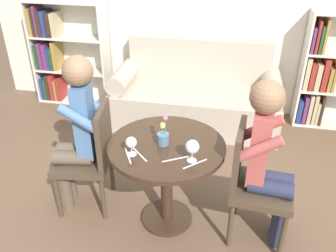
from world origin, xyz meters
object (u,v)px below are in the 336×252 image
Objects in this scene: chair_right at (252,180)px; wine_glass_right at (192,147)px; person_left at (77,132)px; flower_vase at (163,136)px; person_right at (269,160)px; bookshelf_right at (333,75)px; chair_left at (91,154)px; wine_glass_left at (131,143)px; bookshelf_left at (62,53)px; couch at (195,97)px.

chair_right reaches higher than wine_glass_right.
flower_vase is (0.68, -0.05, 0.07)m from person_left.
wine_glass_right is at bearing 110.78° from person_right.
person_right is 0.54m from wine_glass_right.
bookshelf_right is 2.44m from flower_vase.
chair_right is at bearing 20.43° from wine_glass_right.
bookshelf_right is at bearing 121.81° from person_left.
bookshelf_right is 2.79m from chair_left.
bookshelf_right is 2.68m from wine_glass_left.
flower_vase is at bearing 94.35° from chair_right.
person_left is at bearing -60.79° from bookshelf_left.
bookshelf_left is 3.22m from bookshelf_right.
person_right reaches higher than wine_glass_left.
chair_left and chair_right have the same top height.
person_left reaches higher than chair_right.
chair_right is 0.89m from wine_glass_left.
flower_vase is (1.71, -1.90, 0.14)m from bookshelf_left.
person_left is at bearing -139.60° from bookshelf_right.
wine_glass_right is at bearing -35.41° from flower_vase.
chair_right is 1.34m from person_left.
chair_left is 0.22m from person_left.
person_left is 1.03× the size of person_right.
flower_vase reaches higher than chair_left.
bookshelf_left is (-1.74, 0.26, 0.33)m from couch.
person_left is 8.37× the size of wine_glass_right.
person_right is at bearing 9.51° from wine_glass_left.
chair_right is at bearing 79.05° from person_left.
person_left is (-1.32, 0.05, 0.21)m from chair_right.
person_left is at bearing 92.53° from chair_right.
bookshelf_left is at bearing -159.37° from person_left.
couch is at bearing 27.87° from person_right.
bookshelf_right is at bearing 10.25° from couch.
chair_left is at bearing 91.06° from person_right.
person_left reaches higher than bookshelf_right.
wine_glass_right is (-1.28, -2.07, 0.22)m from bookshelf_right.
chair_right is at bearing 86.58° from person_right.
couch is at bearing 147.62° from person_left.
couch is 1.69m from chair_left.
bookshelf_right is at bearing 122.58° from chair_left.
chair_left is 0.72× the size of person_right.
wine_glass_left is at bearing 106.20° from chair_right.
chair_left is at bearing 96.02° from person_left.
bookshelf_right is at bearing 0.05° from bookshelf_left.
wine_glass_right is 0.28m from flower_vase.
chair_left is 4.11× the size of flower_vase.
bookshelf_left is 9.50× the size of wine_glass_left.
couch is 1.44× the size of person_left.
person_left is 5.91× the size of flower_vase.
wine_glass_left is (1.53, -2.07, 0.17)m from bookshelf_left.
bookshelf_left is at bearing 171.33° from couch.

